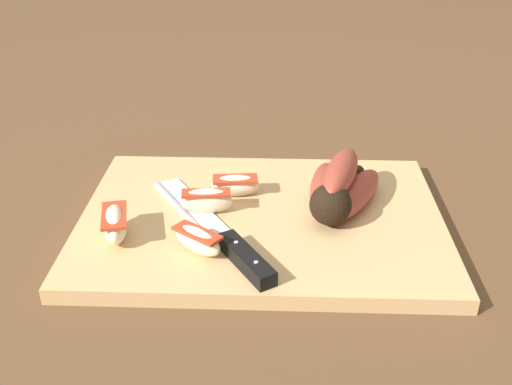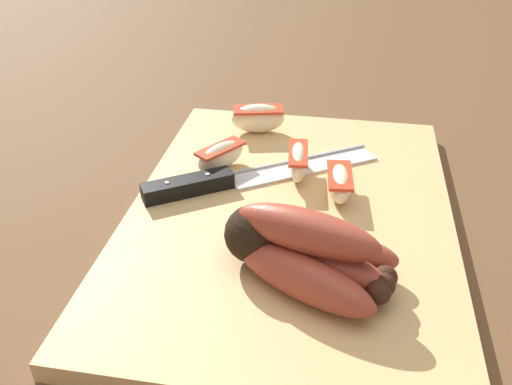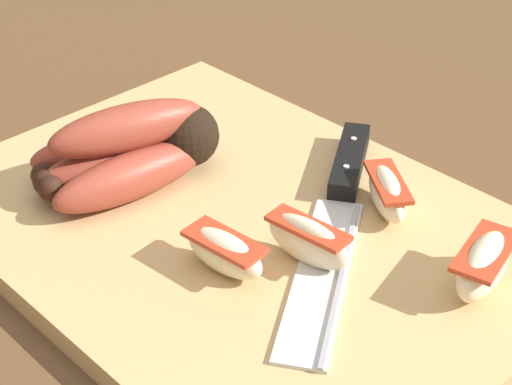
{
  "view_description": "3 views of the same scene",
  "coord_description": "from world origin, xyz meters",
  "px_view_note": "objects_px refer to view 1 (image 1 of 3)",
  "views": [
    {
      "loc": [
        0.01,
        -0.66,
        0.41
      ],
      "look_at": [
        -0.01,
        -0.01,
        0.06
      ],
      "focal_mm": 41.73,
      "sensor_mm": 36.0,
      "label": 1
    },
    {
      "loc": [
        0.47,
        0.05,
        0.35
      ],
      "look_at": [
        0.02,
        -0.03,
        0.05
      ],
      "focal_mm": 38.81,
      "sensor_mm": 36.0,
      "label": 2
    },
    {
      "loc": [
        -0.38,
        0.35,
        0.39
      ],
      "look_at": [
        -0.0,
        -0.02,
        0.04
      ],
      "focal_mm": 58.27,
      "sensor_mm": 36.0,
      "label": 3
    }
  ],
  "objects_px": {
    "apple_wedge_middle": "(115,224)",
    "banana_bunch": "(339,189)",
    "apple_wedge_far": "(207,200)",
    "apple_wedge_near": "(198,240)",
    "apple_wedge_extra": "(235,185)",
    "chefs_knife": "(225,240)"
  },
  "relations": [
    {
      "from": "banana_bunch",
      "to": "chefs_knife",
      "type": "distance_m",
      "value": 0.17
    },
    {
      "from": "chefs_knife",
      "to": "apple_wedge_near",
      "type": "distance_m",
      "value": 0.04
    },
    {
      "from": "chefs_knife",
      "to": "apple_wedge_middle",
      "type": "distance_m",
      "value": 0.13
    },
    {
      "from": "apple_wedge_middle",
      "to": "apple_wedge_far",
      "type": "height_order",
      "value": "apple_wedge_middle"
    },
    {
      "from": "apple_wedge_near",
      "to": "apple_wedge_far",
      "type": "relative_size",
      "value": 0.96
    },
    {
      "from": "banana_bunch",
      "to": "chefs_knife",
      "type": "relative_size",
      "value": 0.62
    },
    {
      "from": "apple_wedge_near",
      "to": "apple_wedge_far",
      "type": "height_order",
      "value": "apple_wedge_far"
    },
    {
      "from": "apple_wedge_near",
      "to": "apple_wedge_middle",
      "type": "distance_m",
      "value": 0.11
    },
    {
      "from": "apple_wedge_middle",
      "to": "chefs_knife",
      "type": "bearing_deg",
      "value": -4.07
    },
    {
      "from": "apple_wedge_middle",
      "to": "apple_wedge_extra",
      "type": "bearing_deg",
      "value": 39.22
    },
    {
      "from": "chefs_knife",
      "to": "apple_wedge_near",
      "type": "height_order",
      "value": "apple_wedge_near"
    },
    {
      "from": "banana_bunch",
      "to": "apple_wedge_far",
      "type": "height_order",
      "value": "banana_bunch"
    },
    {
      "from": "banana_bunch",
      "to": "apple_wedge_near",
      "type": "xyz_separation_m",
      "value": [
        -0.17,
        -0.11,
        -0.01
      ]
    },
    {
      "from": "chefs_knife",
      "to": "apple_wedge_extra",
      "type": "bearing_deg",
      "value": 88.23
    },
    {
      "from": "apple_wedge_extra",
      "to": "banana_bunch",
      "type": "bearing_deg",
      "value": -10.36
    },
    {
      "from": "banana_bunch",
      "to": "apple_wedge_middle",
      "type": "xyz_separation_m",
      "value": [
        -0.27,
        -0.09,
        -0.01
      ]
    },
    {
      "from": "banana_bunch",
      "to": "apple_wedge_far",
      "type": "distance_m",
      "value": 0.17
    },
    {
      "from": "apple_wedge_middle",
      "to": "banana_bunch",
      "type": "bearing_deg",
      "value": 17.48
    },
    {
      "from": "banana_bunch",
      "to": "apple_wedge_middle",
      "type": "bearing_deg",
      "value": -162.52
    },
    {
      "from": "apple_wedge_middle",
      "to": "apple_wedge_extra",
      "type": "xyz_separation_m",
      "value": [
        0.14,
        0.11,
        -0.0
      ]
    },
    {
      "from": "banana_bunch",
      "to": "apple_wedge_middle",
      "type": "relative_size",
      "value": 2.13
    },
    {
      "from": "chefs_knife",
      "to": "apple_wedge_far",
      "type": "bearing_deg",
      "value": 112.37
    }
  ]
}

